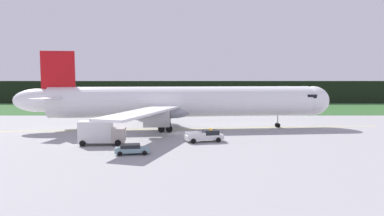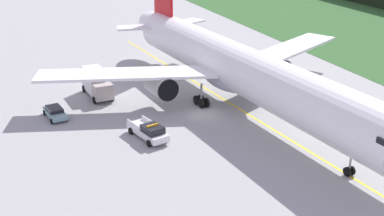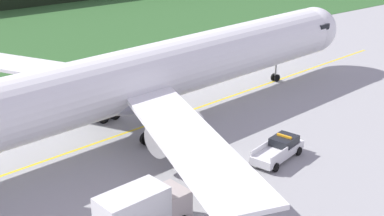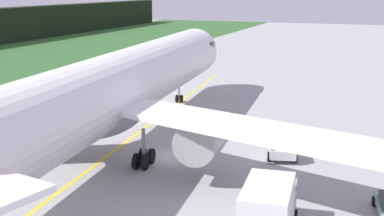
{
  "view_description": "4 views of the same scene",
  "coord_description": "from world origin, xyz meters",
  "px_view_note": "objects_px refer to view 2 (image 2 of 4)",
  "views": [
    {
      "loc": [
        2.33,
        -61.06,
        9.97
      ],
      "look_at": [
        2.44,
        5.1,
        3.98
      ],
      "focal_mm": 32.62,
      "sensor_mm": 36.0,
      "label": 1
    },
    {
      "loc": [
        51.82,
        -22.23,
        23.16
      ],
      "look_at": [
        2.95,
        -2.65,
        2.21
      ],
      "focal_mm": 46.65,
      "sensor_mm": 36.0,
      "label": 2
    },
    {
      "loc": [
        -27.18,
        -37.53,
        21.56
      ],
      "look_at": [
        -0.1,
        -1.81,
        3.76
      ],
      "focal_mm": 51.12,
      "sensor_mm": 36.0,
      "label": 3
    },
    {
      "loc": [
        -36.23,
        -15.92,
        13.33
      ],
      "look_at": [
        3.97,
        -0.65,
        3.25
      ],
      "focal_mm": 48.72,
      "sensor_mm": 36.0,
      "label": 4
    }
  ],
  "objects_px": {
    "airliner": "(240,70)",
    "catering_truck": "(97,83)",
    "ops_pickup_truck": "(149,131)",
    "staff_car": "(55,112)"
  },
  "relations": [
    {
      "from": "airliner",
      "to": "catering_truck",
      "type": "distance_m",
      "value": 19.35
    },
    {
      "from": "ops_pickup_truck",
      "to": "catering_truck",
      "type": "distance_m",
      "value": 15.68
    },
    {
      "from": "catering_truck",
      "to": "staff_car",
      "type": "height_order",
      "value": "catering_truck"
    },
    {
      "from": "airliner",
      "to": "ops_pickup_truck",
      "type": "relative_size",
      "value": 9.86
    },
    {
      "from": "catering_truck",
      "to": "staff_car",
      "type": "bearing_deg",
      "value": -47.99
    },
    {
      "from": "catering_truck",
      "to": "staff_car",
      "type": "distance_m",
      "value": 8.5
    },
    {
      "from": "ops_pickup_truck",
      "to": "catering_truck",
      "type": "xyz_separation_m",
      "value": [
        -15.47,
        -2.39,
        0.94
      ]
    },
    {
      "from": "staff_car",
      "to": "airliner",
      "type": "bearing_deg",
      "value": 75.72
    },
    {
      "from": "airliner",
      "to": "ops_pickup_truck",
      "type": "xyz_separation_m",
      "value": [
        4.3,
        -13.08,
        -4.17
      ]
    },
    {
      "from": "airliner",
      "to": "catering_truck",
      "type": "bearing_deg",
      "value": -125.83
    }
  ]
}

